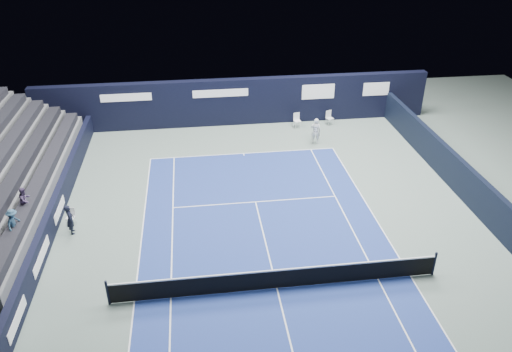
{
  "coord_description": "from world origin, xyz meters",
  "views": [
    {
      "loc": [
        -2.77,
        -14.65,
        13.39
      ],
      "look_at": [
        0.07,
        6.75,
        1.3
      ],
      "focal_mm": 35.0,
      "sensor_mm": 36.0,
      "label": 1
    }
  ],
  "objects_px": {
    "line_judge_chair": "(71,215)",
    "tennis_net": "(277,278)",
    "folding_chair_back_b": "(329,117)",
    "tennis_player": "(316,131)",
    "folding_chair_back_a": "(297,119)"
  },
  "relations": [
    {
      "from": "folding_chair_back_b",
      "to": "tennis_player",
      "type": "distance_m",
      "value": 3.24
    },
    {
      "from": "folding_chair_back_b",
      "to": "tennis_player",
      "type": "height_order",
      "value": "tennis_player"
    },
    {
      "from": "tennis_player",
      "to": "folding_chair_back_b",
      "type": "bearing_deg",
      "value": 59.86
    },
    {
      "from": "folding_chair_back_a",
      "to": "folding_chair_back_b",
      "type": "height_order",
      "value": "folding_chair_back_a"
    },
    {
      "from": "tennis_net",
      "to": "tennis_player",
      "type": "height_order",
      "value": "tennis_player"
    },
    {
      "from": "folding_chair_back_b",
      "to": "tennis_net",
      "type": "height_order",
      "value": "tennis_net"
    },
    {
      "from": "tennis_net",
      "to": "tennis_player",
      "type": "distance_m",
      "value": 13.56
    },
    {
      "from": "tennis_net",
      "to": "folding_chair_back_a",
      "type": "bearing_deg",
      "value": 75.57
    },
    {
      "from": "tennis_net",
      "to": "tennis_player",
      "type": "relative_size",
      "value": 7.82
    },
    {
      "from": "line_judge_chair",
      "to": "folding_chair_back_b",
      "type": "bearing_deg",
      "value": 46.08
    },
    {
      "from": "line_judge_chair",
      "to": "tennis_net",
      "type": "xyz_separation_m",
      "value": [
        8.77,
        -5.64,
        0.02
      ]
    },
    {
      "from": "folding_chair_back_a",
      "to": "folding_chair_back_b",
      "type": "distance_m",
      "value": 2.24
    },
    {
      "from": "line_judge_chair",
      "to": "tennis_net",
      "type": "bearing_deg",
      "value": -20.16
    },
    {
      "from": "folding_chair_back_a",
      "to": "tennis_net",
      "type": "bearing_deg",
      "value": -114.65
    },
    {
      "from": "folding_chair_back_a",
      "to": "line_judge_chair",
      "type": "bearing_deg",
      "value": -152.8
    }
  ]
}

